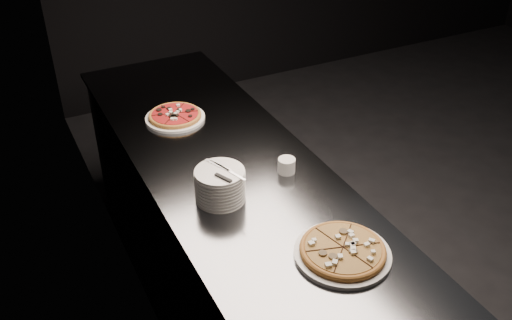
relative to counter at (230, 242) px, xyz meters
name	(u,v)px	position (x,y,z in m)	size (l,w,h in m)	color
wall_left	(132,77)	(-0.37, 0.00, 0.94)	(0.02, 5.00, 2.80)	black
counter	(230,242)	(0.00, 0.00, 0.00)	(0.74, 2.44, 0.92)	#56585D
pizza_mushroom	(343,251)	(0.11, -0.72, 0.48)	(0.37, 0.37, 0.04)	white
pizza_tomato	(175,116)	(-0.07, 0.47, 0.48)	(0.31, 0.31, 0.03)	white
plate_stack	(220,185)	(-0.14, -0.23, 0.53)	(0.20, 0.20, 0.13)	white
cutlery	(223,172)	(-0.13, -0.24, 0.59)	(0.07, 0.21, 0.01)	silver
ramekin	(287,165)	(0.19, -0.18, 0.49)	(0.07, 0.07, 0.06)	silver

